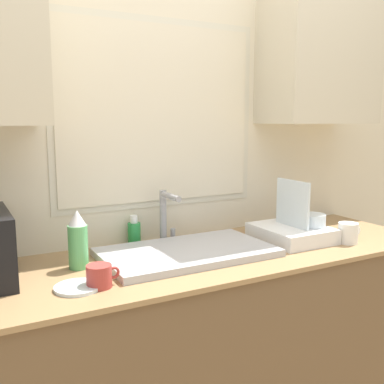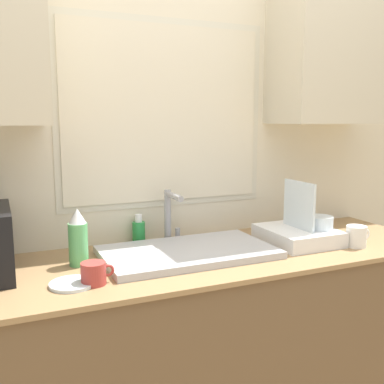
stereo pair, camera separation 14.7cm
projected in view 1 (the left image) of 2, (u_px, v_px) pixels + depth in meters
countertop at (192, 357)px, 1.98m from camera, size 2.32×0.69×0.93m
wall_back at (160, 135)px, 2.09m from camera, size 6.00×0.38×2.60m
sink_basin at (187, 252)px, 1.90m from camera, size 0.72×0.42×0.03m
faucet at (166, 212)px, 2.07m from camera, size 0.08×0.18×0.25m
dish_rack at (294, 230)px, 2.13m from camera, size 0.30×0.34×0.29m
spray_bottle at (78, 240)px, 1.73m from camera, size 0.08×0.08×0.23m
soap_bottle at (134, 232)px, 2.07m from camera, size 0.06×0.06×0.14m
mug_near_sink at (100, 276)px, 1.54m from camera, size 0.12×0.09×0.08m
mug_by_rack at (348, 233)px, 2.09m from camera, size 0.12×0.09×0.10m
small_plate at (78, 287)px, 1.53m from camera, size 0.16×0.16×0.01m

